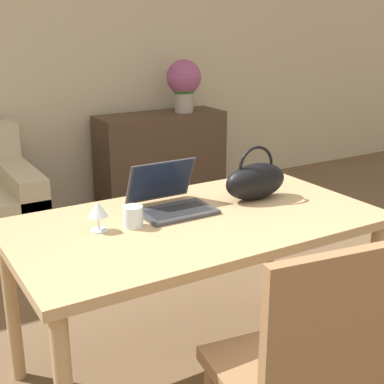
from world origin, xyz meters
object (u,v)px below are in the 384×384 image
object	(u,v)px
wine_glass	(98,211)
handbag	(256,180)
drinking_glass	(133,217)
chair	(300,366)
laptop	(169,197)
flower_vase	(184,82)

from	to	relation	value
wine_glass	handbag	distance (m)	0.78
drinking_glass	chair	bearing A→B (deg)	-77.86
wine_glass	handbag	world-z (taller)	handbag
wine_glass	laptop	bearing A→B (deg)	13.18
chair	flower_vase	distance (m)	3.31
laptop	handbag	bearing A→B (deg)	-11.29
laptop	wine_glass	distance (m)	0.38
flower_vase	wine_glass	bearing A→B (deg)	-127.29
chair	handbag	distance (m)	1.02
chair	drinking_glass	size ratio (longest dim) A/B	10.99
handbag	flower_vase	size ratio (longest dim) A/B	0.71
drinking_glass	flower_vase	bearing A→B (deg)	55.45
flower_vase	chair	bearing A→B (deg)	-113.80
chair	flower_vase	size ratio (longest dim) A/B	2.12
drinking_glass	handbag	distance (m)	0.64
chair	handbag	bearing A→B (deg)	69.62
drinking_glass	handbag	world-z (taller)	handbag
wine_glass	chair	bearing A→B (deg)	-69.79
drinking_glass	handbag	xyz separation A→B (m)	(0.64, 0.03, 0.05)
drinking_glass	wine_glass	xyz separation A→B (m)	(-0.14, 0.03, 0.04)
handbag	drinking_glass	bearing A→B (deg)	-177.07
chair	wine_glass	xyz separation A→B (m)	(-0.31, 0.85, 0.31)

